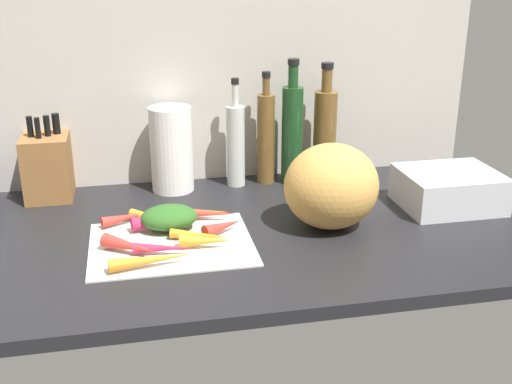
{
  "coord_description": "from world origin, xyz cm",
  "views": [
    {
      "loc": [
        -15.51,
        -137.68,
        61.84
      ],
      "look_at": [
        11.46,
        -7.01,
        11.48
      ],
      "focal_mm": 43.9,
      "sensor_mm": 36.0,
      "label": 1
    }
  ],
  "objects_px": {
    "cutting_board": "(171,243)",
    "carrot_10": "(152,260)",
    "carrot_0": "(201,235)",
    "carrot_9": "(163,248)",
    "carrot_2": "(223,226)",
    "winter_squash": "(331,186)",
    "carrot_6": "(200,214)",
    "carrot_8": "(193,212)",
    "carrot_7": "(130,246)",
    "knife_block": "(48,166)",
    "dish_rack": "(448,189)",
    "carrot_1": "(206,240)",
    "bottle_3": "(325,133)",
    "bottle_0": "(236,144)",
    "carrot_3": "(126,218)",
    "carrot_4": "(160,219)",
    "carrot_5": "(157,221)",
    "bottle_1": "(266,137)",
    "paper_towel_roll": "(172,149)",
    "bottle_2": "(292,132)"
  },
  "relations": [
    {
      "from": "cutting_board",
      "to": "carrot_10",
      "type": "distance_m",
      "value": 0.12
    },
    {
      "from": "carrot_0",
      "to": "carrot_9",
      "type": "xyz_separation_m",
      "value": [
        -0.09,
        -0.05,
        0.0
      ]
    },
    {
      "from": "carrot_2",
      "to": "winter_squash",
      "type": "bearing_deg",
      "value": 0.35
    },
    {
      "from": "carrot_9",
      "to": "carrot_2",
      "type": "bearing_deg",
      "value": 29.85
    },
    {
      "from": "carrot_6",
      "to": "carrot_8",
      "type": "height_order",
      "value": "carrot_6"
    },
    {
      "from": "carrot_0",
      "to": "carrot_7",
      "type": "distance_m",
      "value": 0.16
    },
    {
      "from": "knife_block",
      "to": "dish_rack",
      "type": "xyz_separation_m",
      "value": [
        1.03,
        -0.28,
        -0.04
      ]
    },
    {
      "from": "carrot_1",
      "to": "carrot_8",
      "type": "relative_size",
      "value": 0.66
    },
    {
      "from": "carrot_1",
      "to": "bottle_3",
      "type": "height_order",
      "value": "bottle_3"
    },
    {
      "from": "cutting_board",
      "to": "bottle_0",
      "type": "xyz_separation_m",
      "value": [
        0.22,
        0.37,
        0.12
      ]
    },
    {
      "from": "carrot_3",
      "to": "carrot_9",
      "type": "bearing_deg",
      "value": -67.55
    },
    {
      "from": "cutting_board",
      "to": "carrot_7",
      "type": "xyz_separation_m",
      "value": [
        -0.09,
        -0.04,
        0.02
      ]
    },
    {
      "from": "carrot_3",
      "to": "carrot_4",
      "type": "xyz_separation_m",
      "value": [
        0.08,
        -0.02,
        -0.0
      ]
    },
    {
      "from": "carrot_5",
      "to": "carrot_7",
      "type": "relative_size",
      "value": 0.87
    },
    {
      "from": "carrot_0",
      "to": "bottle_3",
      "type": "bearing_deg",
      "value": 41.59
    },
    {
      "from": "cutting_board",
      "to": "carrot_4",
      "type": "height_order",
      "value": "carrot_4"
    },
    {
      "from": "carrot_8",
      "to": "bottle_0",
      "type": "height_order",
      "value": "bottle_0"
    },
    {
      "from": "bottle_1",
      "to": "winter_squash",
      "type": "bearing_deg",
      "value": -76.36
    },
    {
      "from": "carrot_9",
      "to": "carrot_1",
      "type": "bearing_deg",
      "value": 7.81
    },
    {
      "from": "bottle_0",
      "to": "dish_rack",
      "type": "distance_m",
      "value": 0.59
    },
    {
      "from": "carrot_3",
      "to": "bottle_0",
      "type": "relative_size",
      "value": 0.4
    },
    {
      "from": "cutting_board",
      "to": "carrot_8",
      "type": "bearing_deg",
      "value": 64.22
    },
    {
      "from": "carrot_3",
      "to": "carrot_10",
      "type": "bearing_deg",
      "value": -78.39
    },
    {
      "from": "winter_squash",
      "to": "paper_towel_roll",
      "type": "distance_m",
      "value": 0.49
    },
    {
      "from": "bottle_0",
      "to": "bottle_2",
      "type": "bearing_deg",
      "value": -4.41
    },
    {
      "from": "carrot_8",
      "to": "carrot_9",
      "type": "distance_m",
      "value": 0.21
    },
    {
      "from": "carrot_3",
      "to": "bottle_0",
      "type": "bearing_deg",
      "value": 36.84
    },
    {
      "from": "carrot_4",
      "to": "paper_towel_roll",
      "type": "bearing_deg",
      "value": 78.39
    },
    {
      "from": "carrot_10",
      "to": "winter_squash",
      "type": "bearing_deg",
      "value": 17.86
    },
    {
      "from": "carrot_4",
      "to": "dish_rack",
      "type": "xyz_separation_m",
      "value": [
        0.75,
        -0.02,
        0.03
      ]
    },
    {
      "from": "bottle_2",
      "to": "carrot_4",
      "type": "bearing_deg",
      "value": -147.91
    },
    {
      "from": "bottle_3",
      "to": "carrot_1",
      "type": "bearing_deg",
      "value": -134.91
    },
    {
      "from": "carrot_3",
      "to": "bottle_1",
      "type": "distance_m",
      "value": 0.48
    },
    {
      "from": "carrot_3",
      "to": "bottle_3",
      "type": "xyz_separation_m",
      "value": [
        0.57,
        0.22,
        0.12
      ]
    },
    {
      "from": "bottle_0",
      "to": "bottle_1",
      "type": "xyz_separation_m",
      "value": [
        0.09,
        0.01,
        0.01
      ]
    },
    {
      "from": "carrot_6",
      "to": "bottle_0",
      "type": "xyz_separation_m",
      "value": [
        0.14,
        0.25,
        0.1
      ]
    },
    {
      "from": "bottle_0",
      "to": "bottle_3",
      "type": "distance_m",
      "value": 0.26
    },
    {
      "from": "paper_towel_roll",
      "to": "carrot_7",
      "type": "bearing_deg",
      "value": -107.34
    },
    {
      "from": "carrot_1",
      "to": "dish_rack",
      "type": "xyz_separation_m",
      "value": [
        0.66,
        0.13,
        0.02
      ]
    },
    {
      "from": "carrot_3",
      "to": "winter_squash",
      "type": "bearing_deg",
      "value": -12.06
    },
    {
      "from": "carrot_0",
      "to": "carrot_6",
      "type": "distance_m",
      "value": 0.12
    },
    {
      "from": "carrot_3",
      "to": "knife_block",
      "type": "bearing_deg",
      "value": 129.47
    },
    {
      "from": "bottle_1",
      "to": "bottle_3",
      "type": "relative_size",
      "value": 0.94
    },
    {
      "from": "carrot_5",
      "to": "carrot_2",
      "type": "bearing_deg",
      "value": -22.0
    },
    {
      "from": "bottle_1",
      "to": "paper_towel_roll",
      "type": "bearing_deg",
      "value": -177.82
    },
    {
      "from": "carrot_1",
      "to": "carrot_9",
      "type": "xyz_separation_m",
      "value": [
        -0.1,
        -0.01,
        -0.0
      ]
    },
    {
      "from": "carrot_1",
      "to": "carrot_4",
      "type": "relative_size",
      "value": 0.67
    },
    {
      "from": "carrot_0",
      "to": "carrot_6",
      "type": "relative_size",
      "value": 0.8
    },
    {
      "from": "carrot_2",
      "to": "bottle_0",
      "type": "height_order",
      "value": "bottle_0"
    },
    {
      "from": "carrot_4",
      "to": "bottle_0",
      "type": "xyz_separation_m",
      "value": [
        0.23,
        0.26,
        0.1
      ]
    }
  ]
}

